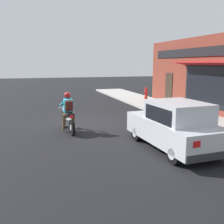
{
  "coord_description": "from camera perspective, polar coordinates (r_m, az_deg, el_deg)",
  "views": [
    {
      "loc": [
        -2.35,
        -11.78,
        2.75
      ],
      "look_at": [
        0.52,
        -2.59,
        0.95
      ],
      "focal_mm": 42.0,
      "sensor_mm": 36.0,
      "label": 1
    }
  ],
  "objects": [
    {
      "name": "sidewalk_curb",
      "position": [
        16.86,
        9.92,
        1.28
      ],
      "size": [
        2.6,
        22.0,
        0.14
      ],
      "primitive_type": "cube",
      "color": "#ADAAA3",
      "rests_on": "ground"
    },
    {
      "name": "fire_hydrant",
      "position": [
        19.32,
        7.41,
        4.02
      ],
      "size": [
        0.36,
        0.24,
        0.88
      ],
      "color": "red",
      "rests_on": "sidewalk_curb"
    },
    {
      "name": "car_hatchback",
      "position": [
        8.65,
        13.38,
        -2.96
      ],
      "size": [
        1.81,
        3.85,
        1.57
      ],
      "color": "black",
      "rests_on": "ground"
    },
    {
      "name": "motorcycle_with_rider",
      "position": [
        10.76,
        -9.56,
        -0.66
      ],
      "size": [
        0.6,
        2.02,
        1.62
      ],
      "color": "black",
      "rests_on": "ground"
    },
    {
      "name": "storefront_building",
      "position": [
        15.6,
        18.9,
        7.66
      ],
      "size": [
        1.25,
        11.24,
        4.2
      ],
      "color": "maroon",
      "rests_on": "ground"
    },
    {
      "name": "ground_plane",
      "position": [
        12.32,
        -5.9,
        -2.36
      ],
      "size": [
        80.0,
        80.0,
        0.0
      ],
      "primitive_type": "plane",
      "color": "black"
    }
  ]
}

